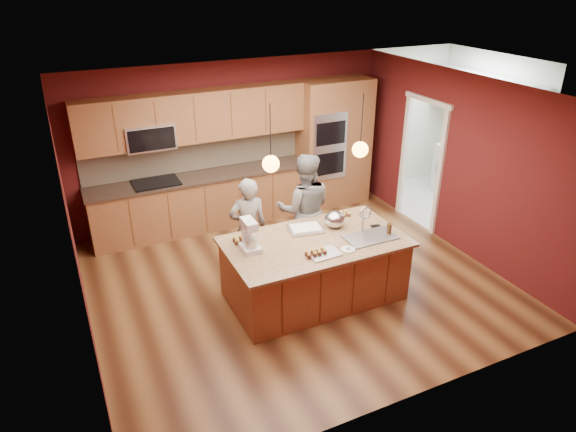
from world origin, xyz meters
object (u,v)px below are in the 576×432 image
island (315,268)px  stand_mixer (249,237)px  person_right (304,210)px  mixing_bowl (335,219)px  person_left (248,228)px

island → stand_mixer: bearing=171.0°
person_right → mixing_bowl: size_ratio=6.14×
island → person_right: size_ratio=1.37×
person_left → mixing_bowl: (1.00, -0.67, 0.22)m
person_left → person_right: person_right is taller
island → person_right: person_right is taller
island → person_left: 1.13m
stand_mixer → mixing_bowl: bearing=4.9°
stand_mixer → mixing_bowl: size_ratio=1.48×
stand_mixer → mixing_bowl: stand_mixer is taller
mixing_bowl → stand_mixer: bearing=-175.6°
person_left → stand_mixer: person_left is taller
island → stand_mixer: 1.06m
person_right → mixing_bowl: (0.12, -0.67, 0.12)m
person_right → mixing_bowl: bearing=122.4°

